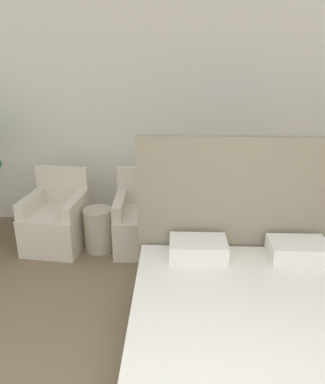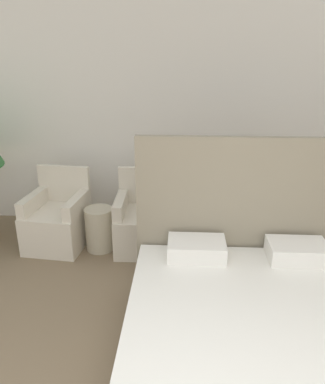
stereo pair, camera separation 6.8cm
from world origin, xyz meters
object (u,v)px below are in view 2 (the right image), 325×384
armchair_near_window_left (58,222)px  side_table (100,229)px  armchair_near_window_right (144,224)px  bed (262,350)px

armchair_near_window_left → side_table: (0.48, -0.06, -0.04)m
armchair_near_window_left → armchair_near_window_right: same height
bed → side_table: 2.24m
armchair_near_window_right → side_table: size_ratio=1.78×
bed → armchair_near_window_left: 2.61m
side_table → bed: bearing=-51.0°
bed → armchair_near_window_left: bearing=136.3°
armchair_near_window_right → side_table: (-0.48, -0.06, -0.04)m
bed → side_table: bearing=129.0°
bed → armchair_near_window_right: 2.03m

